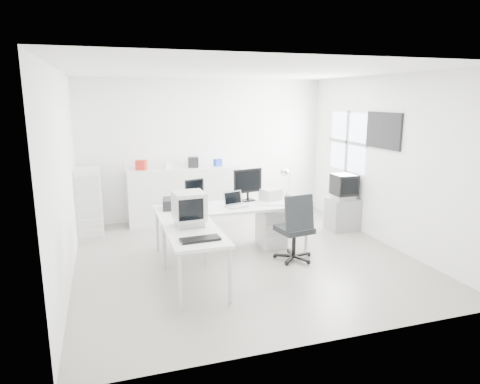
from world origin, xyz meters
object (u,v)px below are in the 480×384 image
object	(u,v)px
drawer_pedestal	(271,228)
filing_cabinet	(89,203)
office_chair	(294,226)
sideboard	(184,195)
crt_monitor	(189,209)
lcd_monitor_large	(248,185)
tv_cabinet	(343,214)
lcd_monitor_small	(194,192)
crt_tv	(344,187)
laser_printer	(271,194)
laptop	(237,200)
main_desk	(232,228)
inkjet_printer	(178,203)
side_desk	(194,258)

from	to	relation	value
drawer_pedestal	filing_cabinet	size ratio (longest dim) A/B	0.49
office_chair	sideboard	bearing A→B (deg)	107.21
crt_monitor	office_chair	distance (m)	1.71
lcd_monitor_large	filing_cabinet	distance (m)	2.83
tv_cabinet	sideboard	bearing A→B (deg)	152.49
drawer_pedestal	sideboard	xyz separation A→B (m)	(-1.13, 1.84, 0.25)
lcd_monitor_small	sideboard	world-z (taller)	lcd_monitor_small
drawer_pedestal	lcd_monitor_large	xyz separation A→B (m)	(-0.35, 0.20, 0.72)
lcd_monitor_small	crt_tv	size ratio (longest dim) A/B	0.81
laser_printer	lcd_monitor_small	bearing A→B (deg)	160.08
lcd_monitor_small	laptop	world-z (taller)	lcd_monitor_small
main_desk	laptop	world-z (taller)	laptop
inkjet_printer	crt_tv	xyz separation A→B (m)	(3.16, 0.37, -0.01)
inkjet_printer	crt_tv	size ratio (longest dim) A/B	0.90
main_desk	crt_tv	bearing A→B (deg)	11.49
lcd_monitor_large	laptop	bearing A→B (deg)	-143.07
drawer_pedestal	lcd_monitor_small	distance (m)	1.42
drawer_pedestal	tv_cabinet	world-z (taller)	drawer_pedestal
laptop	tv_cabinet	distance (m)	2.40
office_chair	side_desk	bearing A→B (deg)	-173.20
side_desk	inkjet_printer	bearing A→B (deg)	90.00
inkjet_printer	office_chair	xyz separation A→B (m)	(1.64, -0.76, -0.30)
drawer_pedestal	filing_cabinet	distance (m)	3.22
side_desk	lcd_monitor_large	xyz separation A→B (m)	(1.20, 1.35, 0.65)
inkjet_printer	lcd_monitor_small	distance (m)	0.36
laptop	drawer_pedestal	bearing A→B (deg)	-2.55
side_desk	lcd_monitor_small	xyz separation A→B (m)	(0.30, 1.35, 0.58)
inkjet_printer	office_chair	bearing A→B (deg)	-15.77
drawer_pedestal	crt_monitor	bearing A→B (deg)	-149.86
laptop	crt_tv	bearing A→B (deg)	-1.39
side_desk	lcd_monitor_small	distance (m)	1.50
tv_cabinet	side_desk	bearing A→B (deg)	-153.57
laser_printer	office_chair	size ratio (longest dim) A/B	0.30
main_desk	tv_cabinet	xyz separation A→B (m)	(2.31, 0.47, -0.08)
tv_cabinet	main_desk	bearing A→B (deg)	-168.51
laptop	tv_cabinet	size ratio (longest dim) A/B	0.59
lcd_monitor_small	laser_printer	distance (m)	1.31
inkjet_printer	filing_cabinet	size ratio (longest dim) A/B	0.36
laptop	office_chair	world-z (taller)	office_chair
tv_cabinet	filing_cabinet	world-z (taller)	filing_cabinet
tv_cabinet	crt_tv	xyz separation A→B (m)	(0.00, -0.00, 0.52)
tv_cabinet	sideboard	distance (m)	3.09
inkjet_printer	drawer_pedestal	bearing A→B (deg)	7.32
crt_tv	drawer_pedestal	bearing A→B (deg)	-165.38
tv_cabinet	sideboard	size ratio (longest dim) A/B	0.27
crt_monitor	laser_printer	bearing A→B (deg)	30.14
main_desk	laser_printer	world-z (taller)	laser_printer
tv_cabinet	crt_tv	size ratio (longest dim) A/B	1.18
lcd_monitor_large	filing_cabinet	bearing A→B (deg)	142.62
tv_cabinet	crt_tv	bearing A→B (deg)	-90.00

